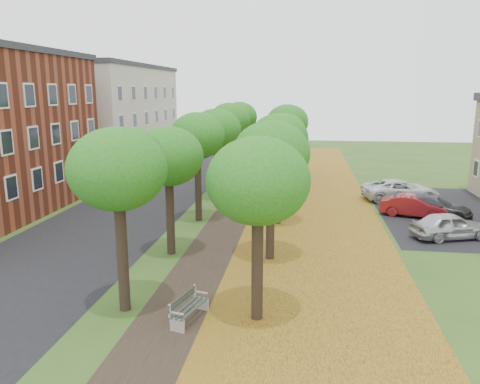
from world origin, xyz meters
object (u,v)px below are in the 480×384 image
(car_grey, at_px, (433,206))
(car_white, at_px, (400,190))
(car_silver, at_px, (451,226))
(bench, at_px, (188,307))
(car_red, at_px, (414,206))

(car_grey, distance_m, car_white, 4.61)
(car_grey, xyz_separation_m, car_white, (-1.15, 4.46, 0.08))
(car_silver, relative_size, car_white, 0.77)
(bench, height_order, car_white, car_white)
(car_silver, xyz_separation_m, car_white, (-0.93, 8.89, 0.04))
(bench, bearing_deg, car_silver, -32.24)
(car_red, xyz_separation_m, car_grey, (1.15, 0.08, 0.00))
(bench, bearing_deg, car_red, -20.38)
(car_red, xyz_separation_m, car_white, (0.00, 4.54, 0.08))
(bench, height_order, car_red, car_red)
(car_grey, height_order, car_white, car_white)
(car_silver, relative_size, car_red, 1.02)
(car_red, relative_size, car_grey, 0.88)
(car_silver, distance_m, car_red, 4.45)
(bench, bearing_deg, car_grey, -23.02)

